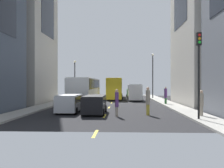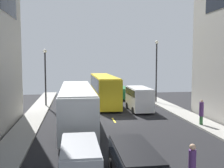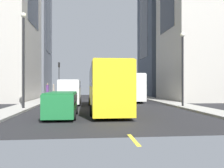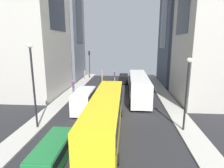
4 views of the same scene
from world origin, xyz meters
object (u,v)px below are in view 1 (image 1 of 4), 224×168
object	(u,v)px
car_black_2	(95,103)
pedestrian_waiting_curb	(148,100)
streetcar_yellow	(115,87)
city_bus_white	(86,89)
pedestrian_crossing_near	(166,95)
car_silver_1	(69,102)
delivery_van_white	(135,91)
car_green_0	(131,92)
pedestrian_crossing_mid	(117,102)
traffic_light_near_corner	(199,59)
pedestrian_walking_far	(201,102)

from	to	relation	value
car_black_2	pedestrian_waiting_curb	world-z (taller)	pedestrian_waiting_curb
streetcar_yellow	pedestrian_waiting_curb	xyz separation A→B (m)	(3.40, -23.16, -0.86)
city_bus_white	pedestrian_crossing_near	xyz separation A→B (m)	(10.33, -1.27, -0.76)
city_bus_white	car_silver_1	size ratio (longest dim) A/B	3.09
delivery_van_white	car_green_0	distance (m)	9.96
car_silver_1	city_bus_white	bearing A→B (deg)	89.98
pedestrian_crossing_mid	pedestrian_waiting_curb	world-z (taller)	pedestrian_waiting_curb
car_black_2	traffic_light_near_corner	distance (m)	9.34
pedestrian_waiting_curb	car_silver_1	bearing A→B (deg)	75.19
city_bus_white	car_black_2	xyz separation A→B (m)	(2.42, -10.61, -1.06)
streetcar_yellow	pedestrian_crossing_mid	size ratio (longest dim) A/B	6.14
delivery_van_white	pedestrian_walking_far	distance (m)	19.38
car_silver_1	car_black_2	size ratio (longest dim) A/B	0.91
traffic_light_near_corner	pedestrian_crossing_near	bearing A→B (deg)	89.60
car_green_0	pedestrian_crossing_near	world-z (taller)	pedestrian_crossing_near
car_green_0	pedestrian_waiting_curb	size ratio (longest dim) A/B	2.02
pedestrian_waiting_curb	pedestrian_crossing_near	world-z (taller)	pedestrian_waiting_curb
pedestrian_crossing_near	pedestrian_crossing_mid	bearing A→B (deg)	-63.26
city_bus_white	pedestrian_crossing_near	bearing A→B (deg)	-7.00
car_silver_1	pedestrian_waiting_curb	xyz separation A→B (m)	(7.00, -1.58, 0.30)
streetcar_yellow	pedestrian_walking_far	bearing A→B (deg)	-73.14
delivery_van_white	car_silver_1	bearing A→B (deg)	-113.16
streetcar_yellow	car_silver_1	bearing A→B (deg)	-99.46
pedestrian_walking_far	traffic_light_near_corner	distance (m)	3.70
car_black_2	pedestrian_walking_far	xyz separation A→B (m)	(8.58, -2.04, 0.26)
car_silver_1	traffic_light_near_corner	bearing A→B (deg)	-24.37
streetcar_yellow	car_green_0	bearing A→B (deg)	54.50
city_bus_white	delivery_van_white	distance (m)	9.30
pedestrian_crossing_near	city_bus_white	bearing A→B (deg)	-131.98
car_silver_1	pedestrian_crossing_mid	xyz separation A→B (m)	(4.40, -2.52, 0.23)
car_silver_1	pedestrian_walking_far	bearing A→B (deg)	-14.70
streetcar_yellow	traffic_light_near_corner	xyz separation A→B (m)	(6.65, -26.21, 2.25)
car_silver_1	pedestrian_crossing_mid	bearing A→B (deg)	-29.82
car_black_2	pedestrian_crossing_near	world-z (taller)	pedestrian_crossing_near
streetcar_yellow	pedestrian_waiting_curb	distance (m)	23.42
car_green_0	car_silver_1	bearing A→B (deg)	-104.54
car_black_2	pedestrian_walking_far	world-z (taller)	pedestrian_walking_far
pedestrian_crossing_mid	car_green_0	bearing A→B (deg)	4.37
delivery_van_white	car_silver_1	size ratio (longest dim) A/B	1.23
streetcar_yellow	pedestrian_crossing_near	xyz separation A→B (m)	(6.74, -13.07, -0.88)
pedestrian_crossing_mid	pedestrian_waiting_curb	size ratio (longest dim) A/B	0.93
car_black_2	city_bus_white	bearing A→B (deg)	102.86
pedestrian_crossing_mid	car_black_2	bearing A→B (deg)	58.70
pedestrian_walking_far	pedestrian_crossing_near	distance (m)	11.41
streetcar_yellow	city_bus_white	bearing A→B (deg)	-106.92
city_bus_white	pedestrian_walking_far	world-z (taller)	city_bus_white
city_bus_white	pedestrian_walking_far	size ratio (longest dim) A/B	6.39
delivery_van_white	pedestrian_crossing_mid	xyz separation A→B (m)	(-2.46, -18.56, -0.31)
city_bus_white	pedestrian_crossing_mid	world-z (taller)	city_bus_white
delivery_van_white	pedestrian_crossing_near	distance (m)	8.30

